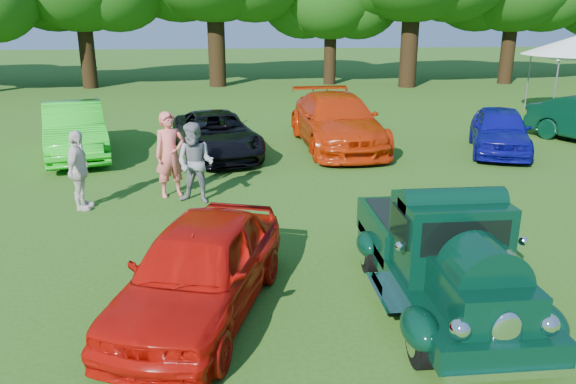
{
  "coord_description": "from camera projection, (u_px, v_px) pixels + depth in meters",
  "views": [
    {
      "loc": [
        -1.75,
        -8.0,
        4.12
      ],
      "look_at": [
        -0.83,
        1.34,
        1.1
      ],
      "focal_mm": 35.0,
      "sensor_mm": 36.0,
      "label": 1
    }
  ],
  "objects": [
    {
      "name": "ground",
      "position": [
        348.0,
        281.0,
        9.01
      ],
      "size": [
        120.0,
        120.0,
        0.0
      ],
      "primitive_type": "plane",
      "color": "#2B5213",
      "rests_on": "ground"
    },
    {
      "name": "hero_pickup",
      "position": [
        442.0,
        258.0,
        8.08
      ],
      "size": [
        2.02,
        4.34,
        1.7
      ],
      "color": "black",
      "rests_on": "ground"
    },
    {
      "name": "red_convertible",
      "position": [
        200.0,
        269.0,
        7.85
      ],
      "size": [
        2.81,
        4.39,
        1.39
      ],
      "primitive_type": "imported",
      "rotation": [
        0.0,
        0.0,
        -0.31
      ],
      "color": "#B50D07",
      "rests_on": "ground"
    },
    {
      "name": "back_car_lime",
      "position": [
        75.0,
        130.0,
        16.56
      ],
      "size": [
        2.91,
        5.04,
        1.57
      ],
      "primitive_type": "imported",
      "rotation": [
        0.0,
        0.0,
        0.28
      ],
      "color": "#1AC51B",
      "rests_on": "ground"
    },
    {
      "name": "back_car_black",
      "position": [
        216.0,
        134.0,
        16.68
      ],
      "size": [
        3.04,
        4.97,
        1.29
      ],
      "primitive_type": "imported",
      "rotation": [
        0.0,
        0.0,
        0.21
      ],
      "color": "black",
      "rests_on": "ground"
    },
    {
      "name": "back_car_orange",
      "position": [
        337.0,
        121.0,
        17.69
      ],
      "size": [
        2.61,
        5.81,
        1.65
      ],
      "primitive_type": "imported",
      "rotation": [
        0.0,
        0.0,
        0.05
      ],
      "color": "#BF2906",
      "rests_on": "ground"
    },
    {
      "name": "back_car_blue",
      "position": [
        500.0,
        130.0,
        17.05
      ],
      "size": [
        2.92,
        4.35,
        1.37
      ],
      "primitive_type": "imported",
      "rotation": [
        0.0,
        0.0,
        -0.36
      ],
      "color": "#0B0B7C",
      "rests_on": "ground"
    },
    {
      "name": "spectator_pink",
      "position": [
        170.0,
        155.0,
        12.88
      ],
      "size": [
        0.85,
        0.73,
        1.98
      ],
      "primitive_type": "imported",
      "rotation": [
        0.0,
        0.0,
        0.42
      ],
      "color": "#EA6560",
      "rests_on": "ground"
    },
    {
      "name": "spectator_grey",
      "position": [
        195.0,
        163.0,
        12.46
      ],
      "size": [
        1.07,
        0.95,
        1.82
      ],
      "primitive_type": "imported",
      "rotation": [
        0.0,
        0.0,
        -0.35
      ],
      "color": "gray",
      "rests_on": "ground"
    },
    {
      "name": "spectator_white",
      "position": [
        79.0,
        171.0,
        12.03
      ],
      "size": [
        0.51,
        1.06,
        1.74
      ],
      "primitive_type": "imported",
      "rotation": [
        0.0,
        0.0,
        1.48
      ],
      "color": "silver",
      "rests_on": "ground"
    }
  ]
}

